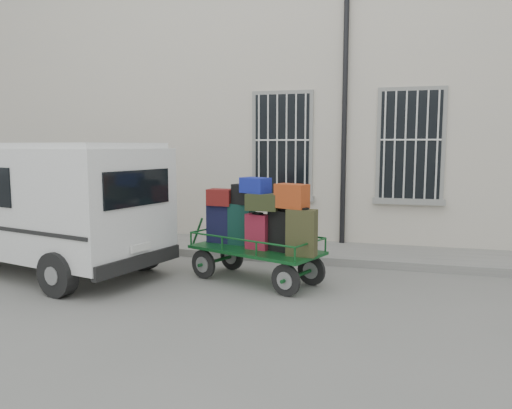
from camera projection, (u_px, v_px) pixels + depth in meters
name	position (u px, v px, depth m)	size (l,w,h in m)	color
ground	(266.00, 281.00, 8.28)	(80.00, 80.00, 0.00)	slate
building	(318.00, 117.00, 13.18)	(24.00, 5.15, 6.00)	beige
sidewalk	(292.00, 250.00, 10.37)	(24.00, 1.70, 0.15)	slate
luggage_cart	(257.00, 227.00, 8.17)	(2.56, 1.71, 1.73)	black
van	(43.00, 199.00, 8.82)	(4.85, 2.94, 2.29)	silver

